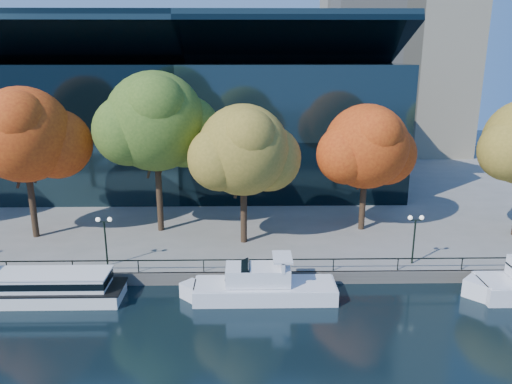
{
  "coord_description": "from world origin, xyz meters",
  "views": [
    {
      "loc": [
        3.38,
        -32.09,
        17.35
      ],
      "look_at": [
        4.11,
        8.0,
        6.0
      ],
      "focal_mm": 35.0,
      "sensor_mm": 36.0,
      "label": 1
    }
  ],
  "objects_px": {
    "cruiser_near": "(259,286)",
    "tree_2": "(157,124)",
    "lamp_2": "(415,228)",
    "tree_3": "(245,152)",
    "tree_1": "(26,137)",
    "tree_4": "(368,148)",
    "lamp_1": "(105,230)",
    "tour_boat": "(30,286)"
  },
  "relations": [
    {
      "from": "tour_boat",
      "to": "lamp_1",
      "type": "relative_size",
      "value": 3.43
    },
    {
      "from": "cruiser_near",
      "to": "tree_4",
      "type": "bearing_deg",
      "value": 49.08
    },
    {
      "from": "cruiser_near",
      "to": "tree_2",
      "type": "distance_m",
      "value": 17.85
    },
    {
      "from": "tree_4",
      "to": "tree_1",
      "type": "bearing_deg",
      "value": -177.19
    },
    {
      "from": "lamp_2",
      "to": "tree_3",
      "type": "bearing_deg",
      "value": 159.82
    },
    {
      "from": "cruiser_near",
      "to": "lamp_1",
      "type": "relative_size",
      "value": 2.82
    },
    {
      "from": "cruiser_near",
      "to": "lamp_1",
      "type": "distance_m",
      "value": 12.81
    },
    {
      "from": "cruiser_near",
      "to": "lamp_1",
      "type": "bearing_deg",
      "value": 162.33
    },
    {
      "from": "lamp_1",
      "to": "tour_boat",
      "type": "bearing_deg",
      "value": -140.16
    },
    {
      "from": "lamp_1",
      "to": "lamp_2",
      "type": "xyz_separation_m",
      "value": [
        24.23,
        0.0,
        0.0
      ]
    },
    {
      "from": "tree_3",
      "to": "lamp_2",
      "type": "distance_m",
      "value": 15.08
    },
    {
      "from": "tour_boat",
      "to": "tree_4",
      "type": "bearing_deg",
      "value": 23.89
    },
    {
      "from": "tree_1",
      "to": "tree_2",
      "type": "height_order",
      "value": "tree_2"
    },
    {
      "from": "tree_1",
      "to": "lamp_1",
      "type": "distance_m",
      "value": 12.11
    },
    {
      "from": "tour_boat",
      "to": "tree_1",
      "type": "bearing_deg",
      "value": 108.96
    },
    {
      "from": "tree_1",
      "to": "lamp_2",
      "type": "distance_m",
      "value": 33.55
    },
    {
      "from": "cruiser_near",
      "to": "tree_2",
      "type": "relative_size",
      "value": 0.77
    },
    {
      "from": "tree_1",
      "to": "tree_4",
      "type": "distance_m",
      "value": 30.26
    },
    {
      "from": "tree_3",
      "to": "lamp_2",
      "type": "xyz_separation_m",
      "value": [
        13.31,
        -4.89,
        -5.14
      ]
    },
    {
      "from": "tour_boat",
      "to": "tree_4",
      "type": "distance_m",
      "value": 30.14
    },
    {
      "from": "tree_3",
      "to": "tree_4",
      "type": "relative_size",
      "value": 1.03
    },
    {
      "from": "tour_boat",
      "to": "cruiser_near",
      "type": "relative_size",
      "value": 1.22
    },
    {
      "from": "lamp_2",
      "to": "tree_2",
      "type": "bearing_deg",
      "value": 159.21
    },
    {
      "from": "tree_4",
      "to": "lamp_1",
      "type": "distance_m",
      "value": 24.01
    },
    {
      "from": "cruiser_near",
      "to": "tree_4",
      "type": "height_order",
      "value": "tree_4"
    },
    {
      "from": "tree_2",
      "to": "tree_1",
      "type": "bearing_deg",
      "value": -172.37
    },
    {
      "from": "lamp_2",
      "to": "cruiser_near",
      "type": "bearing_deg",
      "value": -162.97
    },
    {
      "from": "tree_1",
      "to": "tree_4",
      "type": "height_order",
      "value": "tree_1"
    },
    {
      "from": "tree_1",
      "to": "lamp_1",
      "type": "bearing_deg",
      "value": -38.95
    },
    {
      "from": "tour_boat",
      "to": "lamp_2",
      "type": "bearing_deg",
      "value": 7.5
    },
    {
      "from": "tree_1",
      "to": "tree_3",
      "type": "xyz_separation_m",
      "value": [
        19.01,
        -1.64,
        -1.08
      ]
    },
    {
      "from": "tour_boat",
      "to": "tree_3",
      "type": "xyz_separation_m",
      "value": [
        15.46,
        8.68,
        8.01
      ]
    },
    {
      "from": "tree_1",
      "to": "tree_2",
      "type": "distance_m",
      "value": 11.3
    },
    {
      "from": "cruiser_near",
      "to": "tree_4",
      "type": "relative_size",
      "value": 0.96
    },
    {
      "from": "tree_1",
      "to": "lamp_2",
      "type": "bearing_deg",
      "value": -11.43
    },
    {
      "from": "tree_1",
      "to": "tree_2",
      "type": "relative_size",
      "value": 0.92
    },
    {
      "from": "tour_boat",
      "to": "tree_2",
      "type": "relative_size",
      "value": 0.94
    },
    {
      "from": "tour_boat",
      "to": "tree_3",
      "type": "relative_size",
      "value": 1.13
    },
    {
      "from": "tree_2",
      "to": "tree_3",
      "type": "relative_size",
      "value": 1.21
    },
    {
      "from": "tour_boat",
      "to": "cruiser_near",
      "type": "distance_m",
      "value": 16.42
    },
    {
      "from": "tree_2",
      "to": "tree_4",
      "type": "distance_m",
      "value": 19.17
    },
    {
      "from": "cruiser_near",
      "to": "tree_1",
      "type": "height_order",
      "value": "tree_1"
    }
  ]
}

